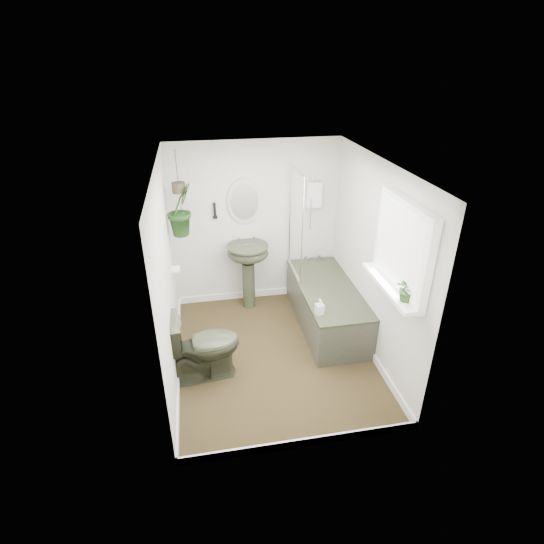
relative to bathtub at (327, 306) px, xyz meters
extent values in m
cube|color=#2D2915|center=(-0.80, -0.50, -0.30)|extent=(2.30, 2.80, 0.02)
cube|color=white|center=(-0.80, -0.50, 2.02)|extent=(2.30, 2.80, 0.02)
cube|color=white|center=(-0.80, 0.91, 0.86)|extent=(2.30, 0.02, 2.30)
cube|color=white|center=(-0.80, -1.91, 0.86)|extent=(2.30, 0.02, 2.30)
cube|color=white|center=(-1.96, -0.50, 0.86)|extent=(0.02, 2.80, 2.30)
cube|color=white|center=(0.36, -0.50, 0.86)|extent=(0.02, 2.80, 2.30)
cube|color=white|center=(-0.80, -0.50, -0.24)|extent=(2.30, 2.80, 0.10)
cube|color=white|center=(0.00, 0.84, 1.26)|extent=(0.20, 0.10, 0.35)
ellipsoid|color=beige|center=(-0.95, 0.87, 1.21)|extent=(0.46, 0.03, 0.62)
cylinder|color=black|center=(-1.35, 0.86, 1.11)|extent=(0.04, 0.04, 0.22)
cylinder|color=white|center=(-1.90, 0.20, 0.61)|extent=(0.11, 0.11, 0.11)
cube|color=white|center=(0.29, -1.20, 1.36)|extent=(0.08, 1.00, 0.90)
cube|color=white|center=(0.22, -1.20, 0.94)|extent=(0.18, 1.00, 0.04)
cube|color=white|center=(0.24, -1.20, 1.36)|extent=(0.01, 0.86, 0.76)
imported|color=#323725|center=(-1.65, -0.72, 0.13)|extent=(0.86, 0.56, 0.83)
imported|color=black|center=(0.23, -1.50, 1.07)|extent=(0.25, 0.23, 0.23)
imported|color=black|center=(-1.77, 0.45, 1.30)|extent=(0.45, 0.46, 0.65)
imported|color=black|center=(-0.29, -0.60, 0.39)|extent=(0.10, 0.10, 0.19)
cylinder|color=#382F1E|center=(-1.77, 0.45, 1.56)|extent=(0.16, 0.16, 0.12)
camera|label=1|loc=(-1.58, -4.55, 2.99)|focal=28.00mm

